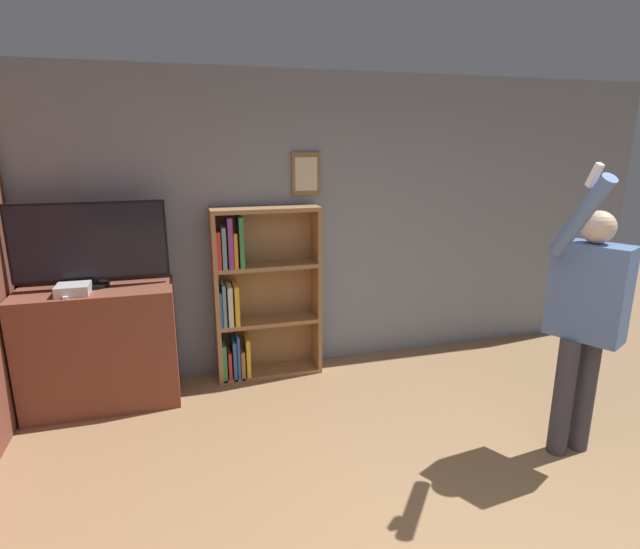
# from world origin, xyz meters

# --- Properties ---
(wall_back) EXTENTS (7.04, 0.09, 2.70)m
(wall_back) POSITION_xyz_m (-0.00, 3.04, 1.35)
(wall_back) COLOR gray
(wall_back) RESTS_ON ground_plane
(tv_ledge) EXTENTS (1.17, 0.57, 0.98)m
(tv_ledge) POSITION_xyz_m (-1.91, 2.70, 0.49)
(tv_ledge) COLOR brown
(tv_ledge) RESTS_ON ground_plane
(television) EXTENTS (1.15, 0.22, 0.67)m
(television) POSITION_xyz_m (-1.91, 2.75, 1.33)
(television) COLOR black
(television) RESTS_ON tv_ledge
(game_console) EXTENTS (0.24, 0.21, 0.08)m
(game_console) POSITION_xyz_m (-2.04, 2.57, 1.02)
(game_console) COLOR silver
(game_console) RESTS_ON tv_ledge
(remote_loose) EXTENTS (0.05, 0.14, 0.02)m
(remote_loose) POSITION_xyz_m (-2.08, 2.50, 0.99)
(remote_loose) COLOR white
(remote_loose) RESTS_ON tv_ledge
(bookshelf) EXTENTS (0.95, 0.28, 1.55)m
(bookshelf) POSITION_xyz_m (-0.62, 2.86, 0.76)
(bookshelf) COLOR #997047
(bookshelf) RESTS_ON ground_plane
(person) EXTENTS (0.60, 0.57, 1.98)m
(person) POSITION_xyz_m (1.28, 1.08, 1.02)
(person) COLOR #383842
(person) RESTS_ON ground_plane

